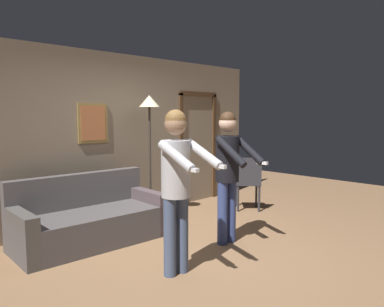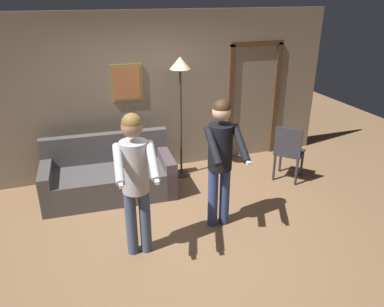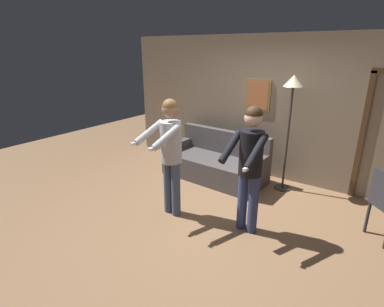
{
  "view_description": "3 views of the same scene",
  "coord_description": "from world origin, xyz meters",
  "px_view_note": "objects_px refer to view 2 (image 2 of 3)",
  "views": [
    {
      "loc": [
        -3.18,
        -2.95,
        1.68
      ],
      "look_at": [
        -0.19,
        0.04,
        1.22
      ],
      "focal_mm": 35.0,
      "sensor_mm": 36.0,
      "label": 1
    },
    {
      "loc": [
        -1.22,
        -3.8,
        2.86
      ],
      "look_at": [
        0.02,
        -0.18,
        1.18
      ],
      "focal_mm": 35.0,
      "sensor_mm": 36.0,
      "label": 2
    },
    {
      "loc": [
        1.89,
        -3.25,
        2.33
      ],
      "look_at": [
        -0.3,
        -0.12,
        1.0
      ],
      "focal_mm": 28.0,
      "sensor_mm": 36.0,
      "label": 3
    }
  ],
  "objects_px": {
    "torchiere_lamp": "(180,80)",
    "dining_chair_distant": "(289,150)",
    "couch": "(109,178)",
    "person_standing_left": "(135,174)",
    "person_standing_right": "(221,153)"
  },
  "relations": [
    {
      "from": "torchiere_lamp",
      "to": "dining_chair_distant",
      "type": "xyz_separation_m",
      "value": [
        1.56,
        -0.74,
        -1.08
      ]
    },
    {
      "from": "couch",
      "to": "person_standing_left",
      "type": "relative_size",
      "value": 1.13
    },
    {
      "from": "person_standing_left",
      "to": "person_standing_right",
      "type": "relative_size",
      "value": 1.01
    },
    {
      "from": "person_standing_left",
      "to": "person_standing_right",
      "type": "distance_m",
      "value": 1.13
    },
    {
      "from": "couch",
      "to": "person_standing_right",
      "type": "distance_m",
      "value": 1.94
    },
    {
      "from": "torchiere_lamp",
      "to": "dining_chair_distant",
      "type": "relative_size",
      "value": 2.1
    },
    {
      "from": "person_standing_left",
      "to": "dining_chair_distant",
      "type": "xyz_separation_m",
      "value": [
        2.63,
        1.05,
        -0.51
      ]
    },
    {
      "from": "couch",
      "to": "torchiere_lamp",
      "type": "bearing_deg",
      "value": 12.42
    },
    {
      "from": "torchiere_lamp",
      "to": "person_standing_right",
      "type": "xyz_separation_m",
      "value": [
        0.03,
        -1.55,
        -0.59
      ]
    },
    {
      "from": "couch",
      "to": "torchiere_lamp",
      "type": "distance_m",
      "value": 1.83
    },
    {
      "from": "person_standing_right",
      "to": "dining_chair_distant",
      "type": "bearing_deg",
      "value": 27.94
    },
    {
      "from": "person_standing_right",
      "to": "dining_chair_distant",
      "type": "distance_m",
      "value": 1.8
    },
    {
      "from": "dining_chair_distant",
      "to": "couch",
      "type": "bearing_deg",
      "value": 170.35
    },
    {
      "from": "couch",
      "to": "dining_chair_distant",
      "type": "xyz_separation_m",
      "value": [
        2.78,
        -0.47,
        0.25
      ]
    },
    {
      "from": "person_standing_right",
      "to": "torchiere_lamp",
      "type": "bearing_deg",
      "value": 90.97
    }
  ]
}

